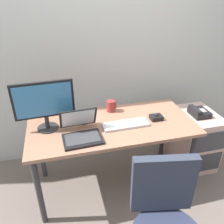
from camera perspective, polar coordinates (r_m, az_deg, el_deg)
name	(u,v)px	position (r m, az deg, el deg)	size (l,w,h in m)	color
ground_plane	(112,183)	(2.53, 0.00, -17.17)	(8.00, 8.00, 0.00)	#6D6159
back_wall	(95,33)	(2.47, -4.19, 19.00)	(6.00, 0.10, 2.80)	beige
desk	(112,131)	(2.11, 0.00, -4.83)	(1.48, 0.69, 0.73)	#9F6F56
file_cabinet	(193,139)	(2.74, 19.47, -6.33)	(0.42, 0.53, 0.63)	beige
desk_phone	(199,112)	(2.55, 20.77, -0.08)	(0.17, 0.20, 0.09)	black
monitor_main	(44,103)	(1.96, -16.52, 2.16)	(0.49, 0.18, 0.43)	#262628
keyboard	(126,124)	(2.03, 3.43, -3.08)	(0.41, 0.14, 0.03)	silver
laptop	(81,131)	(1.89, -7.73, -4.71)	(0.33, 0.34, 0.22)	black
trackball_mouse	(156,117)	(2.16, 10.93, -1.26)	(0.11, 0.09, 0.07)	black
coffee_mug	(111,106)	(2.25, -0.24, 1.51)	(0.09, 0.08, 0.11)	maroon
banana	(78,121)	(2.09, -8.46, -2.14)	(0.19, 0.04, 0.04)	yellow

